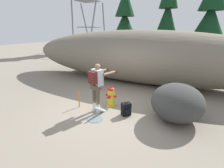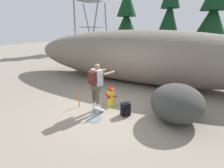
{
  "view_description": "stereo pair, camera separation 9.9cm",
  "coord_description": "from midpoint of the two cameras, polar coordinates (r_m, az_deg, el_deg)",
  "views": [
    {
      "loc": [
        2.63,
        -4.88,
        2.79
      ],
      "look_at": [
        -0.12,
        0.65,
        0.75
      ],
      "focal_mm": 27.0,
      "sensor_mm": 36.0,
      "label": 1
    },
    {
      "loc": [
        2.72,
        -4.83,
        2.79
      ],
      "look_at": [
        -0.12,
        0.65,
        0.75
      ],
      "focal_mm": 27.0,
      "sensor_mm": 36.0,
      "label": 2
    }
  ],
  "objects": [
    {
      "name": "ground_plane",
      "position": [
        6.21,
        -2.17,
        -8.61
      ],
      "size": [
        56.0,
        56.0,
        0.04
      ],
      "primitive_type": "cube",
      "color": "gray"
    },
    {
      "name": "spare_backpack",
      "position": [
        5.72,
        4.31,
        -8.5
      ],
      "size": [
        0.36,
        0.36,
        0.47
      ],
      "rotation": [
        0.0,
        0.0,
        5.55
      ],
      "color": "black",
      "rests_on": "ground_plane"
    },
    {
      "name": "pine_tree_left",
      "position": [
        14.23,
        18.06,
        21.36
      ],
      "size": [
        2.11,
        2.11,
        6.86
      ],
      "color": "#47331E",
      "rests_on": "ground_plane"
    },
    {
      "name": "utility_worker",
      "position": [
        5.67,
        -5.5,
        0.66
      ],
      "size": [
        0.69,
        1.04,
        1.7
      ],
      "rotation": [
        0.0,
        0.0,
        1.27
      ],
      "color": "beige",
      "rests_on": "ground_plane"
    },
    {
      "name": "boulder_mid",
      "position": [
        6.82,
        17.88,
        -4.33
      ],
      "size": [
        1.17,
        1.14,
        0.54
      ],
      "primitive_type": "ellipsoid",
      "rotation": [
        0.0,
        0.0,
        0.65
      ],
      "color": "#44322B",
      "rests_on": "ground_plane"
    },
    {
      "name": "fire_hydrant",
      "position": [
        6.34,
        -0.78,
        -4.32
      ],
      "size": [
        0.43,
        0.38,
        0.77
      ],
      "color": "yellow",
      "rests_on": "ground_plane"
    },
    {
      "name": "pine_tree_far_left",
      "position": [
        14.09,
        4.11,
        20.38
      ],
      "size": [
        2.34,
        2.34,
        5.78
      ],
      "color": "#47331E",
      "rests_on": "ground_plane"
    },
    {
      "name": "hydrant_water_jet",
      "position": [
        5.85,
        -4.22,
        -9.44
      ],
      "size": [
        0.51,
        1.26,
        0.71
      ],
      "color": "silver",
      "rests_on": "ground_plane"
    },
    {
      "name": "dirt_embankment",
      "position": [
        9.15,
        9.26,
        9.13
      ],
      "size": [
        13.92,
        3.2,
        2.74
      ],
      "primitive_type": "ellipsoid",
      "color": "#756B5B",
      "rests_on": "ground_plane"
    },
    {
      "name": "boulder_large",
      "position": [
        5.67,
        20.73,
        -5.81
      ],
      "size": [
        1.82,
        1.92,
        1.17
      ],
      "primitive_type": "ellipsoid",
      "rotation": [
        0.0,
        0.0,
        3.27
      ],
      "color": "#383836",
      "rests_on": "ground_plane"
    },
    {
      "name": "pine_tree_center",
      "position": [
        15.01,
        30.13,
        19.07
      ],
      "size": [
        2.84,
        2.84,
        6.57
      ],
      "color": "#47331E",
      "rests_on": "ground_plane"
    },
    {
      "name": "survey_stake",
      "position": [
        6.36,
        -11.54,
        -5.13
      ],
      "size": [
        0.04,
        0.04,
        0.6
      ],
      "primitive_type": "cylinder",
      "color": "#E55914",
      "rests_on": "ground_plane"
    }
  ]
}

